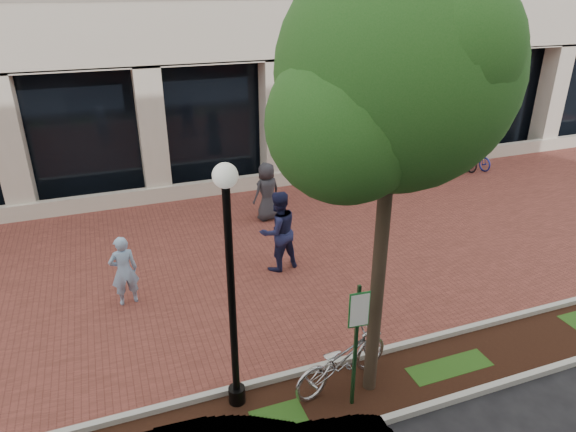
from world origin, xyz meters
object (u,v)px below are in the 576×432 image
object	(u,v)px
pedestrian_mid	(278,231)
bike_rack_cluster	(451,159)
pedestrian_left	(124,271)
locked_bicycle	(342,359)
bollard	(439,171)
pedestrian_right	(267,192)
parking_sign	(357,332)
street_tree	(397,87)
lamppost	(231,280)

from	to	relation	value
pedestrian_mid	bike_rack_cluster	size ratio (longest dim) A/B	0.69
pedestrian_left	pedestrian_mid	distance (m)	3.62
locked_bicycle	bollard	bearing A→B (deg)	-59.66
pedestrian_right	bike_rack_cluster	size ratio (longest dim) A/B	0.59
locked_bicycle	parking_sign	bearing A→B (deg)	160.06
locked_bicycle	pedestrian_right	world-z (taller)	pedestrian_right
locked_bicycle	pedestrian_mid	bearing A→B (deg)	-19.70
pedestrian_left	bollard	bearing A→B (deg)	-168.59
parking_sign	pedestrian_left	world-z (taller)	parking_sign
pedestrian_left	street_tree	bearing A→B (deg)	124.62
street_tree	bike_rack_cluster	size ratio (longest dim) A/B	2.37
parking_sign	street_tree	xyz separation A→B (m)	(0.51, 0.29, 3.67)
parking_sign	bike_rack_cluster	xyz separation A→B (m)	(8.73, 9.24, -1.04)
bike_rack_cluster	pedestrian_right	bearing A→B (deg)	-165.98
pedestrian_right	bollard	xyz separation A→B (m)	(6.46, 0.66, -0.39)
lamppost	pedestrian_right	bearing A→B (deg)	67.81
bollard	lamppost	bearing A→B (deg)	-141.10
lamppost	pedestrian_mid	distance (m)	4.70
lamppost	pedestrian_right	world-z (taller)	lamppost
parking_sign	bollard	world-z (taller)	parking_sign
lamppost	bollard	xyz separation A→B (m)	(9.23, 7.44, -1.91)
bike_rack_cluster	bollard	bearing A→B (deg)	-138.84
pedestrian_right	bike_rack_cluster	distance (m)	7.95
lamppost	bike_rack_cluster	world-z (taller)	lamppost
pedestrian_left	pedestrian_right	distance (m)	5.26
street_tree	pedestrian_right	xyz separation A→B (m)	(0.47, 7.21, -4.28)
pedestrian_mid	pedestrian_right	world-z (taller)	pedestrian_mid
pedestrian_left	pedestrian_right	xyz separation A→B (m)	(4.24, 3.11, 0.06)
locked_bicycle	bike_rack_cluster	world-z (taller)	locked_bicycle
locked_bicycle	pedestrian_mid	world-z (taller)	pedestrian_mid
locked_bicycle	bollard	world-z (taller)	locked_bicycle
bollard	pedestrian_left	bearing A→B (deg)	-160.59
parking_sign	street_tree	size ratio (longest dim) A/B	0.33
bollard	locked_bicycle	bearing A→B (deg)	-134.09
locked_bicycle	pedestrian_right	bearing A→B (deg)	-23.24
lamppost	pedestrian_right	xyz separation A→B (m)	(2.77, 6.78, -1.51)
locked_bicycle	bike_rack_cluster	xyz separation A→B (m)	(8.69, 8.71, -0.08)
street_tree	parking_sign	bearing A→B (deg)	-150.35
lamppost	pedestrian_right	distance (m)	7.48
pedestrian_right	parking_sign	bearing A→B (deg)	65.91
pedestrian_mid	parking_sign	bearing A→B (deg)	73.44
street_tree	locked_bicycle	xyz separation A→B (m)	(-0.47, 0.23, -4.63)
locked_bicycle	bike_rack_cluster	size ratio (longest dim) A/B	0.68
parking_sign	pedestrian_right	world-z (taller)	parking_sign
parking_sign	bike_rack_cluster	world-z (taller)	parking_sign
lamppost	street_tree	xyz separation A→B (m)	(2.30, -0.43, 2.77)
locked_bicycle	street_tree	bearing A→B (deg)	-131.63
pedestrian_left	bike_rack_cluster	xyz separation A→B (m)	(11.99, 4.84, -0.36)
parking_sign	pedestrian_mid	xyz separation A→B (m)	(0.34, 4.67, -0.48)
locked_bicycle	pedestrian_left	bearing A→B (deg)	24.89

